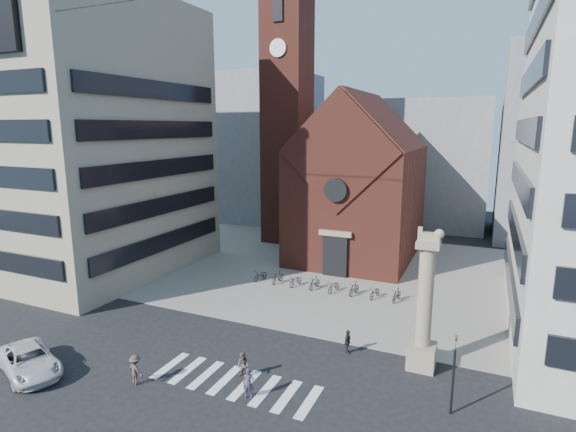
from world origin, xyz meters
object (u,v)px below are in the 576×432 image
object	(u,v)px
traffic_light	(454,373)
pedestrian_1	(243,365)
white_car	(29,361)
lion_column	(424,314)
scooter_0	(260,275)
pedestrian_2	(348,342)
pedestrian_0	(249,384)

from	to	relation	value
traffic_light	pedestrian_1	distance (m)	11.44
white_car	lion_column	bearing A→B (deg)	-42.24
white_car	scooter_0	bearing A→B (deg)	8.10
white_car	pedestrian_2	size ratio (longest dim) A/B	3.49
pedestrian_1	pedestrian_0	bearing A→B (deg)	-38.37
lion_column	pedestrian_1	distance (m)	11.03
lion_column	traffic_light	size ratio (longest dim) A/B	2.02
pedestrian_0	white_car	bearing A→B (deg)	173.81
pedestrian_0	pedestrian_1	xyz separation A→B (m)	(-1.25, 1.61, -0.07)
traffic_light	pedestrian_1	xyz separation A→B (m)	(-11.26, -1.34, -1.51)
pedestrian_1	pedestrian_2	distance (m)	7.02
lion_column	pedestrian_2	bearing A→B (deg)	-178.46
pedestrian_1	white_car	bearing A→B (deg)	-144.54
lion_column	white_car	distance (m)	23.46
lion_column	pedestrian_1	bearing A→B (deg)	-150.03
traffic_light	white_car	distance (m)	23.85
white_car	traffic_light	bearing A→B (deg)	-53.06
pedestrian_0	pedestrian_2	xyz separation A→B (m)	(3.44, 6.83, -0.05)
scooter_0	pedestrian_2	bearing A→B (deg)	-29.93
pedestrian_0	pedestrian_2	world-z (taller)	pedestrian_0
lion_column	pedestrian_1	size ratio (longest dim) A/B	5.61
traffic_light	scooter_0	xyz separation A→B (m)	(-18.01, 13.82, -1.74)
scooter_0	white_car	bearing A→B (deg)	-93.17
traffic_light	white_car	size ratio (longest dim) A/B	0.78
white_car	pedestrian_0	bearing A→B (deg)	-54.48
white_car	pedestrian_0	world-z (taller)	pedestrian_0
pedestrian_0	pedestrian_1	bearing A→B (deg)	108.41
traffic_light	pedestrian_0	bearing A→B (deg)	-163.54
traffic_light	pedestrian_1	size ratio (longest dim) A/B	2.78
lion_column	white_car	world-z (taller)	lion_column
lion_column	scooter_0	distance (m)	19.01
pedestrian_1	scooter_0	size ratio (longest dim) A/B	0.82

